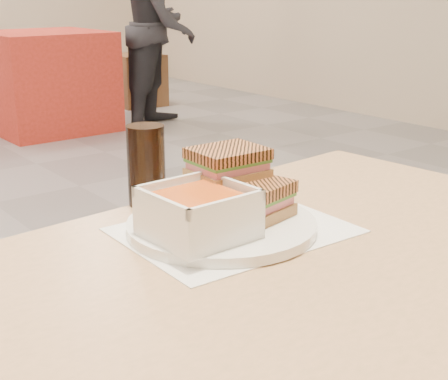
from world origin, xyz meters
TOP-DOWN VIEW (x-y plane):
  - main_table at (-0.04, -2.15)m, footprint 1.25×0.79m
  - tray_liner at (0.03, -2.00)m, footprint 0.33×0.26m
  - plate at (0.02, -1.99)m, footprint 0.29×0.29m
  - soup_bowl at (-0.05, -2.01)m, footprint 0.14×0.14m
  - panini_lower at (0.05, -2.00)m, footprint 0.14×0.13m
  - panini_upper at (0.06, -1.95)m, footprint 0.11×0.09m
  - cola_glass at (-0.00, -1.81)m, footprint 0.06×0.06m
  - bg_table_1 at (1.52, 2.20)m, footprint 0.88×0.88m
  - bg_chair_1l at (1.63, 2.20)m, footprint 0.48×0.48m
  - bg_chair_1r at (2.65, 2.72)m, footprint 0.46×0.46m
  - patron_b at (2.36, 1.82)m, footprint 0.98×0.96m

SIDE VIEW (x-z plane):
  - bg_chair_1r at x=2.65m, z-range 0.00..0.49m
  - bg_chair_1l at x=1.63m, z-range 0.00..0.49m
  - bg_table_1 at x=1.52m, z-range 0.00..0.77m
  - main_table at x=-0.04m, z-range 0.26..1.01m
  - tray_liner at x=0.03m, z-range 0.75..0.75m
  - plate at x=0.02m, z-range 0.75..0.77m
  - panini_lower at x=0.05m, z-range 0.77..0.82m
  - soup_bowl at x=-0.05m, z-range 0.76..0.83m
  - patron_b at x=2.36m, z-range 0.00..1.60m
  - cola_glass at x=0.00m, z-range 0.75..0.89m
  - panini_upper at x=0.06m, z-range 0.82..0.87m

